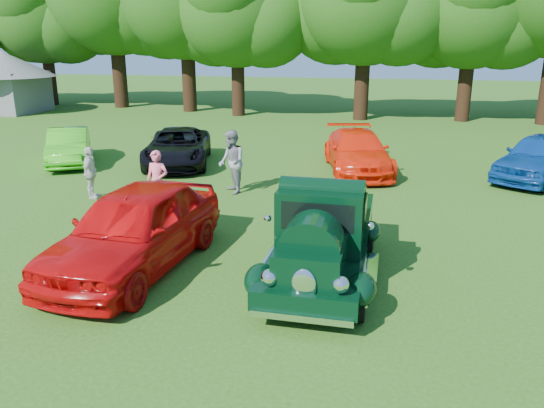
% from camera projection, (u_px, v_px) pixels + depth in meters
% --- Properties ---
extents(ground, '(120.00, 120.00, 0.00)m').
position_uv_depth(ground, '(245.00, 270.00, 10.90)').
color(ground, '#245113').
rests_on(ground, ground).
extents(hero_pickup, '(2.25, 4.84, 1.89)m').
position_uv_depth(hero_pickup, '(322.00, 237.00, 10.41)').
color(hero_pickup, black).
rests_on(hero_pickup, ground).
extents(red_convertible, '(2.37, 5.17, 1.72)m').
position_uv_depth(red_convertible, '(135.00, 228.00, 10.78)').
color(red_convertible, '#BF0809').
rests_on(red_convertible, ground).
extents(back_car_lime, '(3.19, 4.20, 1.33)m').
position_uv_depth(back_car_lime, '(69.00, 146.00, 20.21)').
color(back_car_lime, green).
rests_on(back_car_lime, ground).
extents(back_car_black, '(3.54, 5.34, 1.36)m').
position_uv_depth(back_car_black, '(178.00, 147.00, 19.99)').
color(back_car_black, black).
rests_on(back_car_black, ground).
extents(back_car_orange, '(3.10, 5.30, 1.44)m').
position_uv_depth(back_car_orange, '(357.00, 152.00, 18.96)').
color(back_car_orange, red).
rests_on(back_car_orange, ground).
extents(back_car_blue, '(4.03, 4.91, 1.58)m').
position_uv_depth(back_car_blue, '(540.00, 157.00, 17.74)').
color(back_car_blue, navy).
rests_on(back_car_blue, ground).
extents(spectator_pink, '(0.63, 0.41, 1.71)m').
position_uv_depth(spectator_pink, '(157.00, 182.00, 14.38)').
color(spectator_pink, '#EA6076').
rests_on(spectator_pink, ground).
extents(spectator_grey, '(1.12, 1.19, 1.95)m').
position_uv_depth(spectator_grey, '(232.00, 162.00, 16.16)').
color(spectator_grey, gray).
rests_on(spectator_grey, ground).
extents(spectator_white, '(0.58, 0.97, 1.56)m').
position_uv_depth(spectator_white, '(90.00, 173.00, 15.66)').
color(spectator_white, beige).
rests_on(spectator_white, ground).
extents(gazebo, '(6.40, 6.40, 3.90)m').
position_uv_depth(gazebo, '(5.00, 75.00, 34.41)').
color(gazebo, slate).
rests_on(gazebo, ground).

